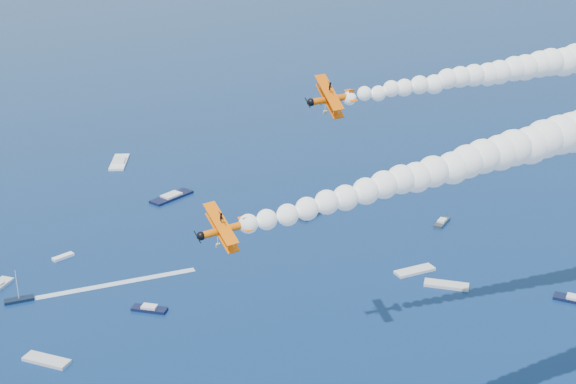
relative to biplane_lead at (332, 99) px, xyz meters
name	(u,v)px	position (x,y,z in m)	size (l,w,h in m)	color
biplane_lead	(332,99)	(0.00, 0.00, 0.00)	(8.31, 9.32, 5.62)	#EB5A04
biplane_trail	(224,230)	(-31.45, -35.36, -3.18)	(6.38, 7.15, 4.31)	#FF6705
smoke_trail_lead	(513,69)	(34.00, -3.65, 2.64)	(68.67, 13.28, 11.90)	white
smoke_trail_trail	(467,162)	(2.72, -33.74, -0.54)	(68.95, 9.57, 11.90)	white
spectator_boats	(103,258)	(-28.72, 68.60, -55.14)	(193.43, 156.42, 0.70)	black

